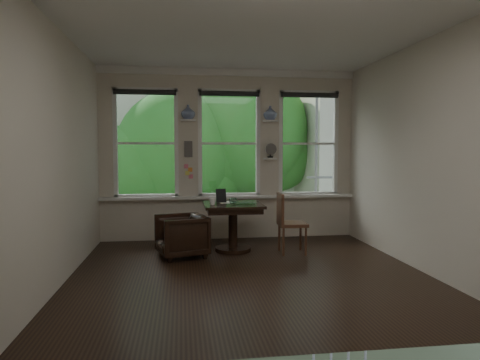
{
  "coord_description": "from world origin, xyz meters",
  "views": [
    {
      "loc": [
        -0.85,
        -5.35,
        1.58
      ],
      "look_at": [
        0.01,
        0.9,
        1.14
      ],
      "focal_mm": 32.0,
      "sensor_mm": 36.0,
      "label": 1
    }
  ],
  "objects": [
    {
      "name": "tablet",
      "position": [
        -0.23,
        1.37,
        0.86
      ],
      "size": [
        0.17,
        0.1,
        0.22
      ],
      "primitive_type": "cube",
      "rotation": [
        -0.26,
        0.0,
        0.13
      ],
      "color": "black",
      "rests_on": "table"
    },
    {
      "name": "mug",
      "position": [
        -0.38,
        1.11,
        0.8
      ],
      "size": [
        0.11,
        0.11,
        0.1
      ],
      "primitive_type": "imported",
      "rotation": [
        0.0,
        0.0,
        -0.02
      ],
      "color": "white",
      "rests_on": "table"
    },
    {
      "name": "shelf_left",
      "position": [
        -0.72,
        2.15,
        2.1
      ],
      "size": [
        0.26,
        0.16,
        0.03
      ],
      "primitive_type": "cube",
      "color": "white",
      "rests_on": "ground"
    },
    {
      "name": "shelf_right",
      "position": [
        0.72,
        2.15,
        2.1
      ],
      "size": [
        0.26,
        0.16,
        0.03
      ],
      "primitive_type": "cube",
      "color": "white",
      "rests_on": "ground"
    },
    {
      "name": "sticky_notes",
      "position": [
        -0.72,
        2.19,
        1.25
      ],
      "size": [
        0.16,
        0.01,
        0.24
      ],
      "primitive_type": null,
      "color": "pink",
      "rests_on": "ground"
    },
    {
      "name": "wall_back",
      "position": [
        0.0,
        2.25,
        1.5
      ],
      "size": [
        4.5,
        0.0,
        4.5
      ],
      "primitive_type": "plane",
      "rotation": [
        1.57,
        0.0,
        0.0
      ],
      "color": "beige",
      "rests_on": "ground"
    },
    {
      "name": "papers",
      "position": [
        -0.15,
        1.39,
        0.75
      ],
      "size": [
        0.26,
        0.33,
        0.0
      ],
      "primitive_type": "cube",
      "rotation": [
        0.0,
        0.0,
        0.16
      ],
      "color": "silver",
      "rests_on": "table"
    },
    {
      "name": "window_right",
      "position": [
        1.45,
        2.25,
        1.7
      ],
      "size": [
        1.1,
        0.12,
        1.9
      ],
      "primitive_type": null,
      "color": "white",
      "rests_on": "ground"
    },
    {
      "name": "side_chair_right",
      "position": [
        0.83,
        0.96,
        0.46
      ],
      "size": [
        0.44,
        0.44,
        0.92
      ],
      "primitive_type": null,
      "rotation": [
        0.0,
        0.0,
        1.53
      ],
      "color": "#452818",
      "rests_on": "ground"
    },
    {
      "name": "wall_right",
      "position": [
        2.25,
        0.0,
        1.5
      ],
      "size": [
        0.0,
        4.5,
        4.5
      ],
      "primitive_type": "plane",
      "rotation": [
        1.57,
        0.0,
        -1.57
      ],
      "color": "beige",
      "rests_on": "ground"
    },
    {
      "name": "intercom",
      "position": [
        -0.72,
        2.18,
        1.6
      ],
      "size": [
        0.14,
        0.06,
        0.28
      ],
      "primitive_type": "cube",
      "color": "#59544F",
      "rests_on": "ground"
    },
    {
      "name": "laptop",
      "position": [
        0.11,
        1.07,
        0.76
      ],
      "size": [
        0.37,
        0.25,
        0.03
      ],
      "primitive_type": "imported",
      "rotation": [
        0.0,
        0.0,
        0.04
      ],
      "color": "black",
      "rests_on": "table"
    },
    {
      "name": "desk_fan",
      "position": [
        0.72,
        2.13,
        1.53
      ],
      "size": [
        0.2,
        0.2,
        0.24
      ],
      "primitive_type": null,
      "color": "#59544F",
      "rests_on": "ground"
    },
    {
      "name": "ground",
      "position": [
        0.0,
        0.0,
        0.0
      ],
      "size": [
        4.5,
        4.5,
        0.0
      ],
      "primitive_type": "plane",
      "color": "black",
      "rests_on": "ground"
    },
    {
      "name": "wall_front",
      "position": [
        0.0,
        -2.25,
        1.5
      ],
      "size": [
        4.5,
        0.0,
        4.5
      ],
      "primitive_type": "plane",
      "rotation": [
        -1.57,
        0.0,
        0.0
      ],
      "color": "beige",
      "rests_on": "ground"
    },
    {
      "name": "ceiling",
      "position": [
        0.0,
        0.0,
        3.0
      ],
      "size": [
        4.5,
        4.5,
        0.0
      ],
      "primitive_type": "plane",
      "rotation": [
        3.14,
        0.0,
        0.0
      ],
      "color": "silver",
      "rests_on": "ground"
    },
    {
      "name": "vase_left",
      "position": [
        -0.72,
        2.15,
        2.24
      ],
      "size": [
        0.24,
        0.24,
        0.25
      ],
      "primitive_type": "imported",
      "color": "silver",
      "rests_on": "shelf_left"
    },
    {
      "name": "window_center",
      "position": [
        0.0,
        2.25,
        1.7
      ],
      "size": [
        1.1,
        0.12,
        1.9
      ],
      "primitive_type": null,
      "color": "white",
      "rests_on": "ground"
    },
    {
      "name": "vase_right",
      "position": [
        0.72,
        2.15,
        2.24
      ],
      "size": [
        0.24,
        0.24,
        0.25
      ],
      "primitive_type": "imported",
      "color": "silver",
      "rests_on": "shelf_right"
    },
    {
      "name": "cushion_red",
      "position": [
        -0.86,
        0.95,
        0.45
      ],
      "size": [
        0.45,
        0.45,
        0.06
      ],
      "primitive_type": "cube",
      "color": "maroon",
      "rests_on": "armchair_left"
    },
    {
      "name": "window_left",
      "position": [
        -1.45,
        2.25,
        1.7
      ],
      "size": [
        1.1,
        0.12,
        1.9
      ],
      "primitive_type": null,
      "color": "white",
      "rests_on": "ground"
    },
    {
      "name": "drinking_glass",
      "position": [
        -0.06,
        1.12,
        0.8
      ],
      "size": [
        0.13,
        0.13,
        0.1
      ],
      "primitive_type": "imported",
      "rotation": [
        0.0,
        0.0,
        0.03
      ],
      "color": "white",
      "rests_on": "table"
    },
    {
      "name": "armchair_left",
      "position": [
        -0.86,
        0.95,
        0.32
      ],
      "size": [
        0.85,
        0.84,
        0.63
      ],
      "primitive_type": "imported",
      "rotation": [
        0.0,
        0.0,
        -1.3
      ],
      "color": "black",
      "rests_on": "ground"
    },
    {
      "name": "wall_left",
      "position": [
        -2.25,
        0.0,
        1.5
      ],
      "size": [
        0.0,
        4.5,
        4.5
      ],
      "primitive_type": "plane",
      "rotation": [
        1.57,
        0.0,
        1.57
      ],
      "color": "beige",
      "rests_on": "ground"
    },
    {
      "name": "table",
      "position": [
        -0.06,
        1.22,
        0.38
      ],
      "size": [
        0.9,
        0.9,
        0.75
      ],
      "primitive_type": null,
      "color": "black",
      "rests_on": "ground"
    }
  ]
}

